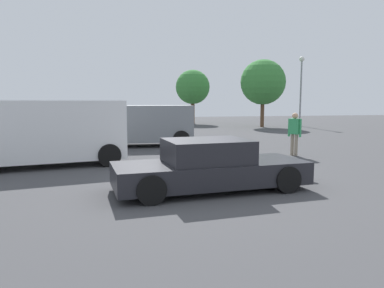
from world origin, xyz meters
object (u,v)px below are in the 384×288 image
Objects in this scene: dog at (303,173)px; pedestrian at (295,130)px; van_white at (48,131)px; sedan_foreground at (210,167)px; suv_dark at (143,124)px; light_post_near at (301,79)px.

pedestrian reaches higher than dog.
pedestrian is (2.08, 4.25, 0.79)m from dog.
pedestrian is at bearing -8.19° from van_white.
van_white reaches higher than sedan_foreground.
dog is 0.13× the size of suv_dark.
pedestrian reaches higher than sedan_foreground.
pedestrian is 0.29× the size of light_post_near.
sedan_foreground is at bearing -160.27° from dog.
van_white is (-7.08, 4.03, 0.95)m from dog.
suv_dark reaches higher than pedestrian.
dog is 0.10× the size of light_post_near.
van_white is 9.16m from pedestrian.
sedan_foreground is 0.93× the size of van_white.
light_post_near reaches higher than pedestrian.
suv_dark is 2.79× the size of pedestrian.
light_post_near is (13.78, 19.98, 3.50)m from sedan_foreground.
dog is 22.78m from light_post_near.
pedestrian is (9.16, 0.23, -0.16)m from van_white.
suv_dark is at bearing -72.04° from pedestrian.
dog is 8.20m from van_white.
sedan_foreground is at bearing -55.32° from van_white.
suv_dark is at bearing 89.98° from sedan_foreground.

